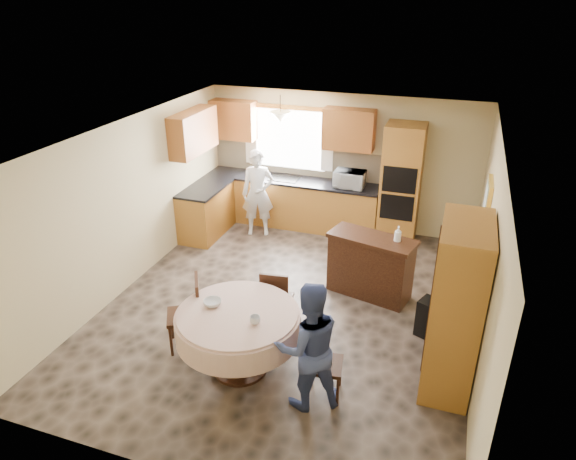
{
  "coord_description": "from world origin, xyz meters",
  "views": [
    {
      "loc": [
        2.0,
        -5.86,
        4.19
      ],
      "look_at": [
        -0.11,
        0.3,
        1.07
      ],
      "focal_mm": 32.0,
      "sensor_mm": 36.0,
      "label": 1
    }
  ],
  "objects_px": {
    "cupboard": "(456,308)",
    "person_dining": "(308,347)",
    "dining_table": "(238,325)",
    "sideboard": "(370,268)",
    "person_sink": "(258,193)",
    "chair_left": "(190,310)",
    "chair_back": "(276,298)",
    "chair_right": "(319,359)",
    "oven_tower": "(401,185)"
  },
  "relations": [
    {
      "from": "dining_table",
      "to": "chair_back",
      "type": "height_order",
      "value": "chair_back"
    },
    {
      "from": "oven_tower",
      "to": "person_dining",
      "type": "distance_m",
      "value": 4.4
    },
    {
      "from": "sideboard",
      "to": "person_dining",
      "type": "bearing_deg",
      "value": -81.58
    },
    {
      "from": "oven_tower",
      "to": "chair_back",
      "type": "relative_size",
      "value": 2.35
    },
    {
      "from": "person_sink",
      "to": "dining_table",
      "type": "bearing_deg",
      "value": -90.85
    },
    {
      "from": "chair_left",
      "to": "person_sink",
      "type": "height_order",
      "value": "person_sink"
    },
    {
      "from": "chair_left",
      "to": "chair_back",
      "type": "height_order",
      "value": "chair_left"
    },
    {
      "from": "oven_tower",
      "to": "person_dining",
      "type": "relative_size",
      "value": 1.41
    },
    {
      "from": "cupboard",
      "to": "chair_left",
      "type": "relative_size",
      "value": 2.07
    },
    {
      "from": "cupboard",
      "to": "person_sink",
      "type": "bearing_deg",
      "value": 140.0
    },
    {
      "from": "person_sink",
      "to": "chair_left",
      "type": "bearing_deg",
      "value": -102.04
    },
    {
      "from": "sideboard",
      "to": "person_dining",
      "type": "height_order",
      "value": "person_dining"
    },
    {
      "from": "cupboard",
      "to": "chair_right",
      "type": "bearing_deg",
      "value": -152.6
    },
    {
      "from": "oven_tower",
      "to": "chair_left",
      "type": "xyz_separation_m",
      "value": [
        -2.03,
        -3.9,
        -0.53
      ]
    },
    {
      "from": "chair_back",
      "to": "chair_right",
      "type": "height_order",
      "value": "chair_back"
    },
    {
      "from": "oven_tower",
      "to": "chair_right",
      "type": "height_order",
      "value": "oven_tower"
    },
    {
      "from": "sideboard",
      "to": "person_sink",
      "type": "relative_size",
      "value": 0.78
    },
    {
      "from": "chair_left",
      "to": "chair_back",
      "type": "xyz_separation_m",
      "value": [
        0.9,
        0.65,
        -0.04
      ]
    },
    {
      "from": "sideboard",
      "to": "chair_back",
      "type": "xyz_separation_m",
      "value": [
        -1.01,
        -1.28,
        0.06
      ]
    },
    {
      "from": "oven_tower",
      "to": "sideboard",
      "type": "relative_size",
      "value": 1.71
    },
    {
      "from": "cupboard",
      "to": "person_dining",
      "type": "relative_size",
      "value": 1.33
    },
    {
      "from": "chair_left",
      "to": "person_dining",
      "type": "height_order",
      "value": "person_dining"
    },
    {
      "from": "sideboard",
      "to": "chair_right",
      "type": "xyz_separation_m",
      "value": [
        -0.15,
        -2.25,
        0.04
      ]
    },
    {
      "from": "cupboard",
      "to": "person_sink",
      "type": "relative_size",
      "value": 1.26
    },
    {
      "from": "cupboard",
      "to": "chair_right",
      "type": "height_order",
      "value": "cupboard"
    },
    {
      "from": "cupboard",
      "to": "person_dining",
      "type": "height_order",
      "value": "cupboard"
    },
    {
      "from": "oven_tower",
      "to": "chair_left",
      "type": "distance_m",
      "value": 4.43
    },
    {
      "from": "chair_right",
      "to": "person_dining",
      "type": "bearing_deg",
      "value": 147.1
    },
    {
      "from": "oven_tower",
      "to": "person_sink",
      "type": "distance_m",
      "value": 2.53
    },
    {
      "from": "cupboard",
      "to": "chair_left",
      "type": "height_order",
      "value": "cupboard"
    },
    {
      "from": "cupboard",
      "to": "chair_left",
      "type": "xyz_separation_m",
      "value": [
        -3.1,
        -0.38,
        -0.47
      ]
    },
    {
      "from": "chair_right",
      "to": "person_sink",
      "type": "relative_size",
      "value": 0.55
    },
    {
      "from": "chair_back",
      "to": "cupboard",
      "type": "bearing_deg",
      "value": 165.86
    },
    {
      "from": "chair_left",
      "to": "chair_right",
      "type": "height_order",
      "value": "chair_left"
    },
    {
      "from": "sideboard",
      "to": "person_sink",
      "type": "bearing_deg",
      "value": 162.56
    },
    {
      "from": "dining_table",
      "to": "person_dining",
      "type": "xyz_separation_m",
      "value": [
        0.92,
        -0.24,
        0.11
      ]
    },
    {
      "from": "person_sink",
      "to": "person_dining",
      "type": "xyz_separation_m",
      "value": [
        2.11,
        -3.82,
        -0.04
      ]
    },
    {
      "from": "person_sink",
      "to": "cupboard",
      "type": "bearing_deg",
      "value": -59.24
    },
    {
      "from": "sideboard",
      "to": "person_dining",
      "type": "xyz_separation_m",
      "value": [
        -0.22,
        -2.41,
        0.31
      ]
    },
    {
      "from": "person_sink",
      "to": "person_dining",
      "type": "relative_size",
      "value": 1.06
    },
    {
      "from": "oven_tower",
      "to": "person_sink",
      "type": "relative_size",
      "value": 1.33
    },
    {
      "from": "cupboard",
      "to": "chair_right",
      "type": "xyz_separation_m",
      "value": [
        -1.35,
        -0.7,
        -0.52
      ]
    },
    {
      "from": "dining_table",
      "to": "chair_right",
      "type": "bearing_deg",
      "value": -4.41
    },
    {
      "from": "dining_table",
      "to": "person_dining",
      "type": "height_order",
      "value": "person_dining"
    },
    {
      "from": "dining_table",
      "to": "oven_tower",
      "type": "bearing_deg",
      "value": 73.0
    },
    {
      "from": "sideboard",
      "to": "chair_left",
      "type": "height_order",
      "value": "chair_left"
    },
    {
      "from": "oven_tower",
      "to": "chair_right",
      "type": "distance_m",
      "value": 4.27
    },
    {
      "from": "dining_table",
      "to": "cupboard",
      "type": "bearing_deg",
      "value": 14.9
    },
    {
      "from": "dining_table",
      "to": "chair_left",
      "type": "distance_m",
      "value": 0.81
    },
    {
      "from": "sideboard",
      "to": "chair_right",
      "type": "distance_m",
      "value": 2.25
    }
  ]
}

